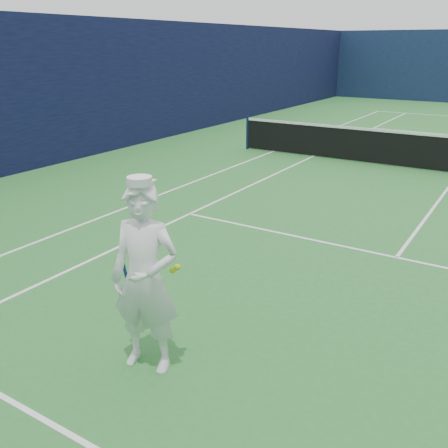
% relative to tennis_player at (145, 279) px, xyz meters
% --- Properties ---
extents(tennis_player, '(0.89, 0.64, 2.08)m').
position_rel_tennis_player_xyz_m(tennis_player, '(0.00, 0.00, 0.00)').
color(tennis_player, white).
rests_on(tennis_player, ground).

